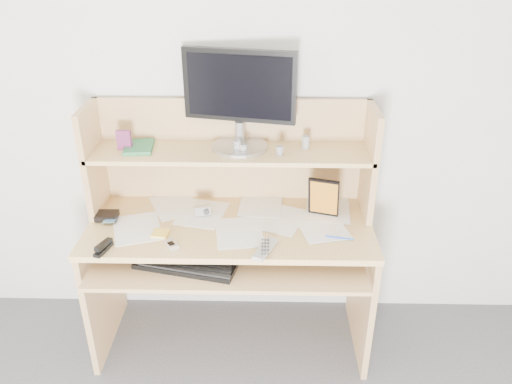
{
  "coord_description": "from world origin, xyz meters",
  "views": [
    {
      "loc": [
        0.17,
        -0.63,
        2.02
      ],
      "look_at": [
        0.13,
        1.43,
        0.96
      ],
      "focal_mm": 35.0,
      "sensor_mm": 36.0,
      "label": 1
    }
  ],
  "objects_px": {
    "game_case": "(324,197)",
    "tv_remote": "(265,249)",
    "desk": "(231,225)",
    "monitor": "(239,97)",
    "keyboard": "(186,263)"
  },
  "relations": [
    {
      "from": "monitor",
      "to": "game_case",
      "type": "bearing_deg",
      "value": -4.89
    },
    {
      "from": "desk",
      "to": "monitor",
      "type": "height_order",
      "value": "monitor"
    },
    {
      "from": "game_case",
      "to": "tv_remote",
      "type": "bearing_deg",
      "value": -115.38
    },
    {
      "from": "keyboard",
      "to": "game_case",
      "type": "height_order",
      "value": "game_case"
    },
    {
      "from": "desk",
      "to": "game_case",
      "type": "bearing_deg",
      "value": -0.38
    },
    {
      "from": "tv_remote",
      "to": "keyboard",
      "type": "bearing_deg",
      "value": -160.3
    },
    {
      "from": "keyboard",
      "to": "tv_remote",
      "type": "distance_m",
      "value": 0.38
    },
    {
      "from": "desk",
      "to": "tv_remote",
      "type": "xyz_separation_m",
      "value": [
        0.18,
        -0.32,
        0.07
      ]
    },
    {
      "from": "desk",
      "to": "keyboard",
      "type": "bearing_deg",
      "value": -122.64
    },
    {
      "from": "keyboard",
      "to": "game_case",
      "type": "bearing_deg",
      "value": 37.33
    },
    {
      "from": "tv_remote",
      "to": "game_case",
      "type": "bearing_deg",
      "value": 70.71
    },
    {
      "from": "game_case",
      "to": "monitor",
      "type": "xyz_separation_m",
      "value": [
        -0.42,
        0.13,
        0.47
      ]
    },
    {
      "from": "desk",
      "to": "game_case",
      "type": "relative_size",
      "value": 6.53
    },
    {
      "from": "game_case",
      "to": "monitor",
      "type": "height_order",
      "value": "monitor"
    },
    {
      "from": "keyboard",
      "to": "game_case",
      "type": "relative_size",
      "value": 2.32
    }
  ]
}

